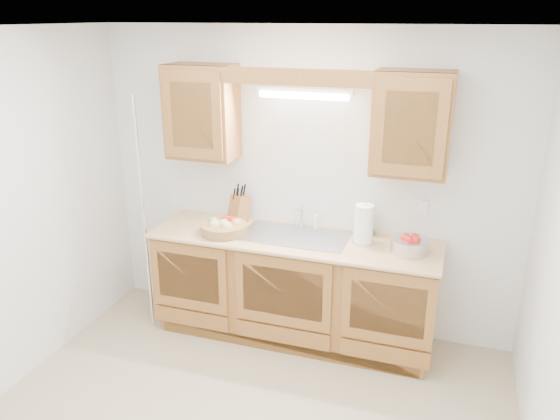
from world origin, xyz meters
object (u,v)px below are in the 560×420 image
at_px(fruit_basket, 224,227).
at_px(paper_towel, 364,224).
at_px(apple_bowl, 410,244).
at_px(knife_block, 239,208).

distance_m(fruit_basket, paper_towel, 1.12).
bearing_deg(apple_bowl, fruit_basket, -176.89).
height_order(fruit_basket, knife_block, knife_block).
xyz_separation_m(fruit_basket, knife_block, (0.02, 0.27, 0.07)).
bearing_deg(fruit_basket, knife_block, 84.73).
relative_size(knife_block, paper_towel, 0.92).
distance_m(fruit_basket, knife_block, 0.28).
bearing_deg(apple_bowl, paper_towel, 170.15).
height_order(knife_block, apple_bowl, knife_block).
distance_m(knife_block, apple_bowl, 1.45).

